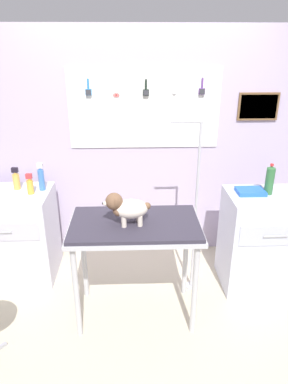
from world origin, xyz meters
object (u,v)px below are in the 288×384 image
at_px(soda_bottle, 270,180).
at_px(spray_bottle_short, 30,185).
at_px(dog, 126,208).
at_px(grooming_table, 135,233).
at_px(grooming_arm, 194,218).
at_px(counter_left, 12,235).
at_px(cabinet_right, 261,240).

bearing_deg(soda_bottle, spray_bottle_short, 175.48).
bearing_deg(dog, grooming_table, 26.31).
height_order(grooming_arm, counter_left, grooming_arm).
bearing_deg(counter_left, soda_bottle, -4.49).
height_order(cabinet_right, soda_bottle, soda_bottle).
relative_size(grooming_arm, dog, 4.39).
distance_m(grooming_table, cabinet_right, 1.26).
xyz_separation_m(dog, spray_bottle_short, (-0.87, 0.61, -0.05)).
distance_m(grooming_table, soda_bottle, 1.27).
relative_size(grooming_arm, spray_bottle_short, 8.18).
xyz_separation_m(grooming_arm, soda_bottle, (0.66, 0.09, 0.31)).
xyz_separation_m(dog, cabinet_right, (1.23, 0.41, -0.55)).
bearing_deg(counter_left, grooming_table, -26.67).
height_order(grooming_table, soda_bottle, soda_bottle).
bearing_deg(grooming_arm, counter_left, 170.80).
xyz_separation_m(grooming_arm, cabinet_right, (0.65, 0.06, -0.28)).
height_order(grooming_arm, spray_bottle_short, grooming_arm).
xyz_separation_m(grooming_table, counter_left, (-1.18, 0.59, -0.34)).
xyz_separation_m(spray_bottle_short, soda_bottle, (2.11, -0.17, 0.09)).
bearing_deg(grooming_arm, soda_bottle, 7.81).
distance_m(counter_left, spray_bottle_short, 0.57).
distance_m(grooming_arm, spray_bottle_short, 1.49).
xyz_separation_m(dog, counter_left, (-1.12, 0.62, -0.57)).
bearing_deg(cabinet_right, counter_left, 174.66).
bearing_deg(soda_bottle, grooming_table, -160.85).
relative_size(cabinet_right, soda_bottle, 3.32).
xyz_separation_m(grooming_arm, dog, (-0.58, -0.35, 0.27)).
height_order(cabinet_right, spray_bottle_short, spray_bottle_short).
relative_size(dog, cabinet_right, 0.39).
height_order(grooming_table, cabinet_right, cabinet_right).
distance_m(grooming_arm, dog, 0.73).
bearing_deg(grooming_table, soda_bottle, 19.15).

